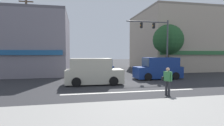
# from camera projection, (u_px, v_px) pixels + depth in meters

# --- Properties ---
(ground_plane) EXTENTS (120.00, 120.00, 0.00)m
(ground_plane) POSITION_uv_depth(u_px,v_px,m) (119.00, 83.00, 14.87)
(ground_plane) COLOR #2B2B2D
(lane_marking_stripe) EXTENTS (9.00, 0.24, 0.01)m
(lane_marking_stripe) POSITION_uv_depth(u_px,v_px,m) (131.00, 92.00, 11.44)
(lane_marking_stripe) COLOR silver
(lane_marking_stripe) RESTS_ON ground
(sidewalk_curb) EXTENTS (40.00, 5.00, 0.16)m
(sidewalk_curb) POSITION_uv_depth(u_px,v_px,m) (171.00, 118.00, 6.54)
(sidewalk_curb) COLOR gray
(sidewalk_curb) RESTS_ON ground
(building_left_block) EXTENTS (11.85, 10.05, 7.35)m
(building_left_block) POSITION_uv_depth(u_px,v_px,m) (19.00, 44.00, 21.60)
(building_left_block) COLOR slate
(building_left_block) RESTS_ON ground
(building_right_corner) EXTENTS (12.17, 12.01, 8.98)m
(building_right_corner) POSITION_uv_depth(u_px,v_px,m) (176.00, 41.00, 28.43)
(building_right_corner) COLOR tan
(building_right_corner) RESTS_ON ground
(street_tree) EXTENTS (3.77, 3.77, 6.11)m
(street_tree) POSITION_uv_depth(u_px,v_px,m) (168.00, 40.00, 21.72)
(street_tree) COLOR #4C3823
(street_tree) RESTS_ON ground
(utility_pole_near_left) EXTENTS (1.40, 0.22, 8.25)m
(utility_pole_near_left) POSITION_uv_depth(u_px,v_px,m) (27.00, 36.00, 18.11)
(utility_pole_near_left) COLOR brown
(utility_pole_near_left) RESTS_ON ground
(traffic_light_mast) EXTENTS (4.89, 0.27, 6.20)m
(traffic_light_mast) POSITION_uv_depth(u_px,v_px,m) (159.00, 38.00, 19.36)
(traffic_light_mast) COLOR #47474C
(traffic_light_mast) RESTS_ON ground
(van_crossing_rightbound) EXTENTS (4.64, 2.11, 2.11)m
(van_crossing_rightbound) POSITION_uv_depth(u_px,v_px,m) (93.00, 72.00, 14.20)
(van_crossing_rightbound) COLOR #B7B29E
(van_crossing_rightbound) RESTS_ON ground
(van_crossing_center) EXTENTS (4.64, 2.13, 2.11)m
(van_crossing_center) POSITION_uv_depth(u_px,v_px,m) (159.00, 69.00, 17.30)
(van_crossing_center) COLOR navy
(van_crossing_center) RESTS_ON ground
(sedan_approaching_near) EXTENTS (2.02, 4.17, 1.58)m
(sedan_approaching_near) POSITION_uv_depth(u_px,v_px,m) (104.00, 67.00, 23.42)
(sedan_approaching_near) COLOR navy
(sedan_approaching_near) RESTS_ON ground
(pedestrian_foreground_with_bag) EXTENTS (0.47, 0.67, 1.67)m
(pedestrian_foreground_with_bag) POSITION_uv_depth(u_px,v_px,m) (167.00, 79.00, 10.49)
(pedestrian_foreground_with_bag) COLOR #333338
(pedestrian_foreground_with_bag) RESTS_ON ground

